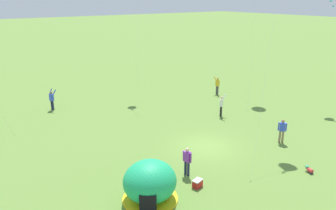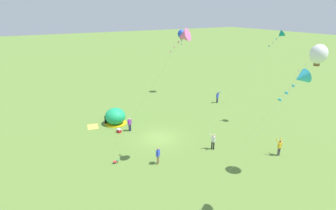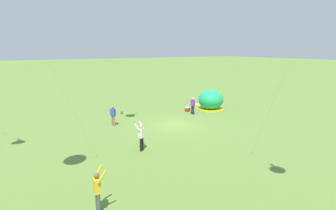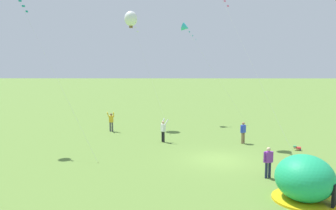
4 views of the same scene
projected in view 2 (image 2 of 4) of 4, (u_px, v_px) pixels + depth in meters
ground_plane at (159, 138)px, 30.19m from camera, size 300.00×300.00×0.00m
popup_tent at (115, 116)px, 33.71m from camera, size 2.81×2.81×2.10m
picnic_blanket at (93, 127)px, 33.13m from camera, size 1.91×1.58×0.01m
cooler_box at (119, 131)px, 31.55m from camera, size 0.61×0.49×0.44m
toddler_crawling at (116, 161)px, 25.22m from camera, size 0.34×0.55×0.32m
person_center_field at (217, 97)px, 41.27m from camera, size 0.59×0.70×1.89m
person_far_back at (130, 124)px, 31.65m from camera, size 0.33×0.57×1.72m
person_strolling at (158, 155)px, 24.86m from camera, size 0.41×0.50×1.72m
person_flying_kite at (213, 141)px, 27.48m from camera, size 0.72×0.67×1.89m
person_arms_raised at (280, 147)px, 26.30m from camera, size 0.48×0.68×1.89m
kite_teal at (281, 35)px, 30.27m from camera, size 4.80×7.24×11.73m
kite_cyan at (301, 78)px, 15.26m from camera, size 2.86×7.01×10.76m
kite_pink at (183, 36)px, 21.36m from camera, size 7.35×5.05×12.57m
kite_blue at (182, 34)px, 43.05m from camera, size 3.89×2.59×10.89m
kite_white at (319, 54)px, 19.70m from camera, size 5.28×4.59×11.55m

